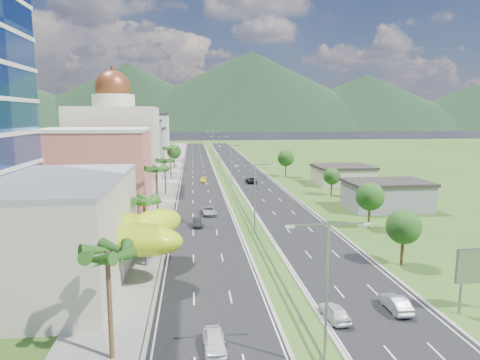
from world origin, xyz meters
name	(u,v)px	position (x,y,z in m)	size (l,w,h in m)	color
ground	(266,256)	(0.00, 0.00, 0.00)	(500.00, 500.00, 0.00)	#2D5119
road_left	(198,169)	(-7.50, 90.00, 0.02)	(11.00, 260.00, 0.04)	black
road_right	(242,169)	(7.50, 90.00, 0.02)	(11.00, 260.00, 0.04)	black
sidewalk_left	(169,170)	(-17.00, 90.00, 0.06)	(7.00, 260.00, 0.12)	gray
median_guardrail	(224,175)	(0.00, 71.99, 0.62)	(0.10, 216.06, 0.76)	gray
streetlight_median_a	(327,280)	(0.00, -25.00, 6.75)	(6.04, 0.25, 11.00)	gray
streetlight_median_b	(255,192)	(0.00, 10.00, 6.75)	(6.04, 0.25, 11.00)	gray
streetlight_median_c	(231,162)	(0.00, 50.00, 6.75)	(6.04, 0.25, 11.00)	gray
streetlight_median_d	(219,148)	(0.00, 95.00, 6.75)	(6.04, 0.25, 11.00)	gray
streetlight_median_e	(213,140)	(0.00, 140.00, 6.75)	(6.04, 0.25, 11.00)	gray
lime_canopy	(99,232)	(-20.00, -4.00, 4.99)	(18.00, 15.00, 7.40)	#ACCD14
pink_shophouse	(95,170)	(-28.00, 32.00, 7.50)	(20.00, 15.00, 15.00)	#C65C51
domed_building	(115,143)	(-28.00, 55.00, 11.35)	(20.00, 20.00, 28.70)	beige
midrise_grey	(134,148)	(-27.00, 80.00, 8.00)	(16.00, 15.00, 16.00)	gray
midrise_beige	(142,148)	(-27.00, 102.00, 6.50)	(16.00, 15.00, 13.00)	#B8AD98
midrise_white	(148,137)	(-27.00, 125.00, 9.00)	(16.00, 15.00, 18.00)	silver
shed_near	(386,196)	(28.00, 25.00, 2.50)	(15.00, 10.00, 5.00)	gray
shed_far	(343,176)	(30.00, 55.00, 2.20)	(14.00, 12.00, 4.40)	#B8AD98
palm_tree_a	(107,257)	(-15.50, -22.00, 8.02)	(3.60, 3.60, 9.10)	#47301C
palm_tree_b	(144,203)	(-15.50, 2.00, 7.06)	(3.60, 3.60, 8.10)	#47301C
palm_tree_c	(157,171)	(-15.50, 22.00, 8.50)	(3.60, 3.60, 9.60)	#47301C
palm_tree_d	(165,162)	(-15.50, 45.00, 7.54)	(3.60, 3.60, 8.60)	#47301C
palm_tree_e	(170,150)	(-15.50, 70.00, 8.31)	(3.60, 3.60, 9.40)	#47301C
leafy_tree_lfar	(174,152)	(-15.50, 95.00, 5.58)	(4.90, 4.90, 8.05)	#47301C
leafy_tree_ra	(404,227)	(16.00, -5.00, 4.78)	(4.20, 4.20, 6.90)	#47301C
leafy_tree_rb	(370,197)	(19.00, 12.00, 5.18)	(4.55, 4.55, 7.47)	#47301C
leafy_tree_rc	(332,176)	(22.00, 40.00, 4.37)	(3.85, 3.85, 6.33)	#47301C
leafy_tree_rd	(286,158)	(18.00, 70.00, 5.58)	(4.90, 4.90, 8.05)	#47301C
mountain_ridge	(251,130)	(60.00, 450.00, 0.00)	(860.00, 140.00, 90.00)	black
car_white_near_left	(214,342)	(-7.78, -21.69, 0.77)	(1.71, 4.26, 1.45)	white
car_dark_left	(197,222)	(-8.67, 15.90, 0.71)	(1.41, 4.05, 1.34)	black
car_silver_mid_left	(209,211)	(-6.50, 24.00, 0.77)	(2.44, 5.29, 1.47)	#A7AAAF
car_yellow_far_left	(203,180)	(-6.48, 62.33, 0.66)	(1.72, 4.24, 1.23)	yellow
car_white_near_right	(335,312)	(3.20, -17.76, 0.75)	(1.68, 4.17, 1.42)	silver
car_silver_right	(395,303)	(9.43, -16.70, 0.77)	(1.54, 4.40, 1.45)	#A2A4AA
car_dark_far_right	(251,180)	(6.18, 59.20, 0.78)	(2.47, 5.36, 1.49)	black
motorcycle	(170,256)	(-12.30, -0.67, 0.70)	(0.63, 2.07, 1.32)	black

